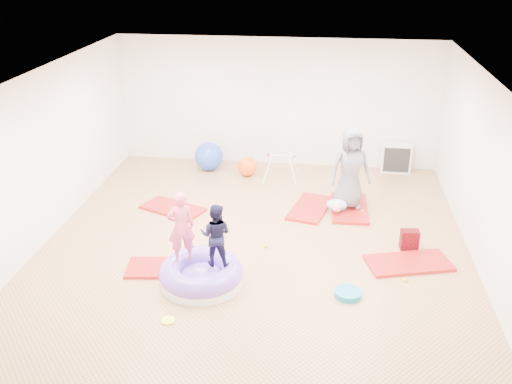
# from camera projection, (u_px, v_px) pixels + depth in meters

# --- Properties ---
(room) EXTENTS (7.01, 8.01, 2.81)m
(room) POSITION_uv_depth(u_px,v_px,m) (254.00, 170.00, 8.79)
(room) COLOR tan
(room) RESTS_ON ground
(gym_mat_front_left) EXTENTS (1.26, 0.74, 0.05)m
(gym_mat_front_left) POSITION_uv_depth(u_px,v_px,m) (166.00, 268.00, 8.79)
(gym_mat_front_left) COLOR maroon
(gym_mat_front_left) RESTS_ON ground
(gym_mat_mid_left) EXTENTS (1.31, 1.01, 0.05)m
(gym_mat_mid_left) POSITION_uv_depth(u_px,v_px,m) (173.00, 208.00, 10.72)
(gym_mat_mid_left) COLOR maroon
(gym_mat_mid_left) RESTS_ON ground
(gym_mat_center_back) EXTENTS (0.89, 1.34, 0.05)m
(gym_mat_center_back) POSITION_uv_depth(u_px,v_px,m) (310.00, 208.00, 10.74)
(gym_mat_center_back) COLOR maroon
(gym_mat_center_back) RESTS_ON ground
(gym_mat_right) EXTENTS (1.42, 0.98, 0.05)m
(gym_mat_right) POSITION_uv_depth(u_px,v_px,m) (408.00, 263.00, 8.91)
(gym_mat_right) COLOR maroon
(gym_mat_right) RESTS_ON ground
(gym_mat_rear_right) EXTENTS (0.69, 1.34, 0.06)m
(gym_mat_rear_right) POSITION_uv_depth(u_px,v_px,m) (349.00, 208.00, 10.74)
(gym_mat_rear_right) COLOR maroon
(gym_mat_rear_right) RESTS_ON ground
(inflatable_cushion) EXTENTS (1.24, 1.24, 0.39)m
(inflatable_cushion) POSITION_uv_depth(u_px,v_px,m) (201.00, 274.00, 8.38)
(inflatable_cushion) COLOR white
(inflatable_cushion) RESTS_ON ground
(child_pink) EXTENTS (0.47, 0.41, 1.10)m
(child_pink) POSITION_uv_depth(u_px,v_px,m) (181.00, 224.00, 8.21)
(child_pink) COLOR #ED5279
(child_pink) RESTS_ON inflatable_cushion
(child_navy) EXTENTS (0.49, 0.40, 0.96)m
(child_navy) POSITION_uv_depth(u_px,v_px,m) (216.00, 232.00, 8.14)
(child_navy) COLOR black
(child_navy) RESTS_ON inflatable_cushion
(adult_caregiver) EXTENTS (0.86, 0.69, 1.53)m
(adult_caregiver) POSITION_uv_depth(u_px,v_px,m) (350.00, 168.00, 10.43)
(adult_caregiver) COLOR slate
(adult_caregiver) RESTS_ON gym_mat_rear_right
(infant) EXTENTS (0.38, 0.39, 0.22)m
(infant) POSITION_uv_depth(u_px,v_px,m) (337.00, 205.00, 10.51)
(infant) COLOR #B6D5FF
(infant) RESTS_ON gym_mat_rear_right
(ball_pit_balls) EXTENTS (4.29, 3.25, 0.07)m
(ball_pit_balls) POSITION_uv_depth(u_px,v_px,m) (303.00, 239.00, 9.61)
(ball_pit_balls) COLOR yellow
(ball_pit_balls) RESTS_ON ground
(exercise_ball_blue) EXTENTS (0.62, 0.62, 0.62)m
(exercise_ball_blue) POSITION_uv_depth(u_px,v_px,m) (209.00, 156.00, 12.47)
(exercise_ball_blue) COLOR blue
(exercise_ball_blue) RESTS_ON ground
(exercise_ball_orange) EXTENTS (0.42, 0.42, 0.42)m
(exercise_ball_orange) POSITION_uv_depth(u_px,v_px,m) (247.00, 166.00, 12.20)
(exercise_ball_orange) COLOR #FF5715
(exercise_ball_orange) RESTS_ON ground
(infant_play_gym) EXTENTS (0.73, 0.70, 0.56)m
(infant_play_gym) POSITION_uv_depth(u_px,v_px,m) (281.00, 163.00, 11.91)
(infant_play_gym) COLOR silver
(infant_play_gym) RESTS_ON ground
(cube_shelf) EXTENTS (0.64, 0.31, 0.64)m
(cube_shelf) POSITION_uv_depth(u_px,v_px,m) (396.00, 158.00, 12.36)
(cube_shelf) COLOR silver
(cube_shelf) RESTS_ON ground
(balance_disc) EXTENTS (0.39, 0.39, 0.09)m
(balance_disc) POSITION_uv_depth(u_px,v_px,m) (348.00, 293.00, 8.12)
(balance_disc) COLOR teal
(balance_disc) RESTS_ON ground
(backpack) EXTENTS (0.30, 0.21, 0.33)m
(backpack) POSITION_uv_depth(u_px,v_px,m) (409.00, 240.00, 9.32)
(backpack) COLOR maroon
(backpack) RESTS_ON ground
(yellow_toy) EXTENTS (0.19, 0.19, 0.03)m
(yellow_toy) POSITION_uv_depth(u_px,v_px,m) (168.00, 320.00, 7.59)
(yellow_toy) COLOR yellow
(yellow_toy) RESTS_ON ground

